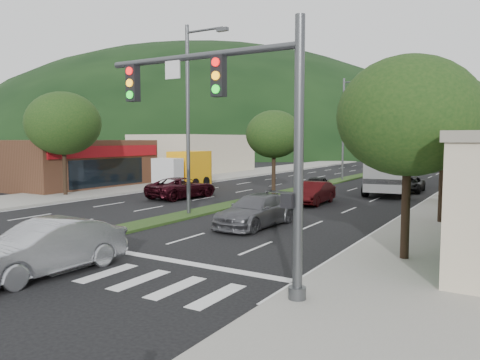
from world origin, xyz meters
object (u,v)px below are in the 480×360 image
Objects in this scene: sedan_silver at (46,248)px; streetlight_mid at (345,124)px; suv_maroon at (182,188)px; car_queue_b at (256,211)px; car_queue_c at (314,193)px; traffic_signal at (242,117)px; tree_r_c at (463,128)px; tree_med_near at (274,134)px; tree_med_far at (374,131)px; car_queue_d at (409,184)px; streetlight_near at (191,110)px; tree_r_d at (477,125)px; motorhome at (390,168)px; tree_l_a at (63,123)px; car_queue_a at (316,185)px; tree_r_a at (409,116)px; car_queue_e at (394,178)px; box_truck at (185,171)px; tree_r_b at (444,119)px.

streetlight_mid is at bearing 97.90° from sedan_silver.
suv_maroon is 1.03× the size of car_queue_b.
traffic_signal is at bearing -75.51° from car_queue_c.
tree_r_c is 1.08× the size of tree_med_near.
sedan_silver is at bearing -81.85° from tree_med_near.
tree_med_far is at bearing -91.16° from suv_maroon.
streetlight_near is at bearing -116.32° from car_queue_d.
tree_med_far is (-12.00, 24.00, 0.26)m from tree_r_c.
car_queue_b is at bearing 116.91° from traffic_signal.
car_queue_c is at bearing -81.86° from tree_med_far.
motorhome is at bearing -133.80° from tree_r_d.
tree_r_c is 1.49× the size of car_queue_d.
tree_med_far reaches higher than car_queue_d.
traffic_signal is 0.70× the size of streetlight_near.
tree_r_d is at bearing 39.23° from tree_l_a.
tree_med_far is 47.28m from sedan_silver.
sedan_silver is at bearing -86.34° from tree_med_far.
traffic_signal reaches higher than car_queue_a.
tree_r_a is 1.53× the size of car_queue_d.
tree_r_c is 17.57m from streetlight_mid.
streetlight_near is 13.70m from car_queue_a.
tree_r_d is at bearing 61.80° from streetlight_near.
tree_r_d reaches higher than tree_med_far.
tree_med_near is at bearing -170.54° from tree_r_c.
suv_maroon reaches higher than car_queue_e.
car_queue_e is (10.47, 16.98, -0.09)m from suv_maroon.
tree_r_c is 10.65m from car_queue_a.
tree_r_c is 1.53× the size of car_queue_c.
tree_r_d is at bearing -160.19° from box_truck.
car_queue_e is (5.37, 22.63, -4.94)m from streetlight_near.
tree_med_near is at bearing -137.08° from car_queue_a.
tree_r_c is (0.00, 8.00, -0.29)m from tree_r_b.
tree_l_a is 1.67× the size of car_queue_d.
streetlight_near is (-11.79, -4.00, 0.55)m from tree_r_b.
tree_med_far reaches higher than sedan_silver.
tree_r_d is 7.89m from car_queue_e.
traffic_signal is at bearing -75.67° from streetlight_mid.
car_queue_b reaches higher than car_queue_d.
car_queue_c is at bearing -113.56° from car_queue_d.
car_queue_b is 1.20× the size of car_queue_c.
tree_r_b reaches higher than car_queue_c.
tree_med_near reaches higher than car_queue_c.
motorhome is (6.63, 6.40, -2.55)m from tree_med_near.
tree_r_d is at bearing -49.40° from tree_med_far.
tree_med_far is 1.80× the size of car_queue_a.
suv_maroon is at bearing -139.65° from car_queue_d.
streetlight_near is 12.31m from sedan_silver.
tree_r_a reaches higher than car_queue_b.
tree_med_near is (-12.00, -12.00, -0.75)m from tree_r_d.
tree_r_c is at bearing -63.43° from tree_med_far.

